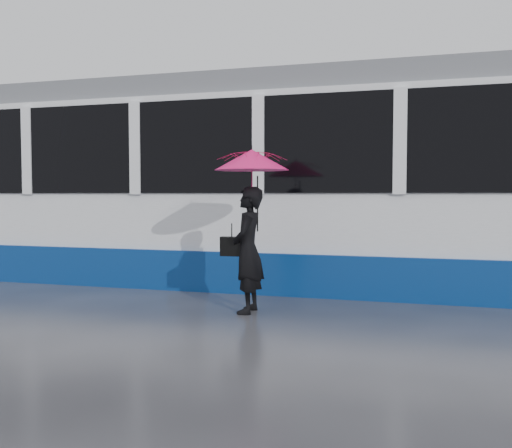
% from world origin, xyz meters
% --- Properties ---
extents(ground, '(90.00, 90.00, 0.00)m').
position_xyz_m(ground, '(0.00, 0.00, 0.00)').
color(ground, '#27272C').
rests_on(ground, ground).
extents(rails, '(34.00, 1.51, 0.02)m').
position_xyz_m(rails, '(0.00, 2.50, 0.01)').
color(rails, '#3F3D38').
rests_on(rails, ground).
extents(tram, '(26.00, 2.56, 3.35)m').
position_xyz_m(tram, '(-0.20, 2.50, 1.64)').
color(tram, white).
rests_on(tram, ground).
extents(woman, '(0.42, 0.60, 1.58)m').
position_xyz_m(woman, '(-0.47, 0.02, 0.79)').
color(woman, black).
rests_on(woman, ground).
extents(umbrella, '(0.99, 0.99, 1.06)m').
position_xyz_m(umbrella, '(-0.42, 0.02, 1.73)').
color(umbrella, '#EF1483').
rests_on(umbrella, ground).
extents(handbag, '(0.29, 0.14, 0.42)m').
position_xyz_m(handbag, '(-0.69, 0.04, 0.83)').
color(handbag, black).
rests_on(handbag, ground).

